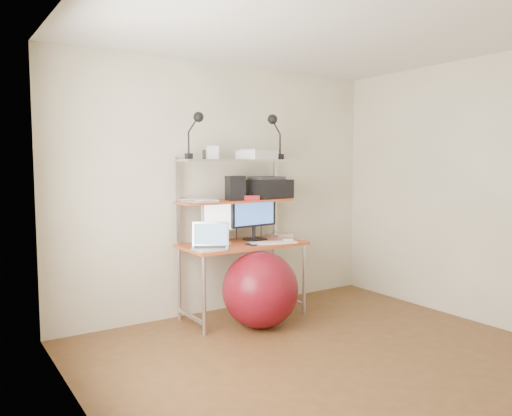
{
  "coord_description": "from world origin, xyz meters",
  "views": [
    {
      "loc": [
        -2.52,
        -2.65,
        1.52
      ],
      "look_at": [
        -0.03,
        1.15,
        1.1
      ],
      "focal_mm": 35.0,
      "sensor_mm": 36.0,
      "label": 1
    }
  ],
  "objects_px": {
    "laptop": "(210,243)",
    "printer": "(266,188)",
    "exercise_ball": "(260,290)",
    "monitor_black": "(254,213)",
    "monitor_silver": "(219,220)"
  },
  "relations": [
    {
      "from": "laptop",
      "to": "monitor_black",
      "type": "bearing_deg",
      "value": 48.87
    },
    {
      "from": "printer",
      "to": "exercise_ball",
      "type": "height_order",
      "value": "printer"
    },
    {
      "from": "laptop",
      "to": "exercise_ball",
      "type": "height_order",
      "value": "laptop"
    },
    {
      "from": "monitor_silver",
      "to": "exercise_ball",
      "type": "relative_size",
      "value": 0.61
    },
    {
      "from": "monitor_black",
      "to": "exercise_ball",
      "type": "distance_m",
      "value": 0.83
    },
    {
      "from": "laptop",
      "to": "printer",
      "type": "height_order",
      "value": "printer"
    },
    {
      "from": "exercise_ball",
      "to": "printer",
      "type": "bearing_deg",
      "value": 50.74
    },
    {
      "from": "monitor_black",
      "to": "laptop",
      "type": "bearing_deg",
      "value": -168.83
    },
    {
      "from": "laptop",
      "to": "printer",
      "type": "bearing_deg",
      "value": 49.23
    },
    {
      "from": "exercise_ball",
      "to": "laptop",
      "type": "bearing_deg",
      "value": 145.93
    },
    {
      "from": "printer",
      "to": "monitor_black",
      "type": "bearing_deg",
      "value": -162.58
    },
    {
      "from": "monitor_silver",
      "to": "exercise_ball",
      "type": "xyz_separation_m",
      "value": [
        0.18,
        -0.45,
        -0.62
      ]
    },
    {
      "from": "printer",
      "to": "exercise_ball",
      "type": "xyz_separation_m",
      "value": [
        -0.42,
        -0.51,
        -0.9
      ]
    },
    {
      "from": "monitor_black",
      "to": "printer",
      "type": "distance_m",
      "value": 0.32
    },
    {
      "from": "laptop",
      "to": "exercise_ball",
      "type": "relative_size",
      "value": 0.6
    }
  ]
}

